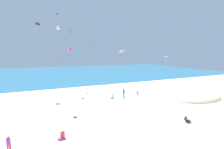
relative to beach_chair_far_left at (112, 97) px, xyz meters
name	(u,v)px	position (x,y,z in m)	size (l,w,h in m)	color
ground_plane	(102,97)	(-1.26, 1.43, -0.27)	(120.00, 120.00, 0.00)	beige
ocean_water	(72,72)	(-1.26, 41.00, -0.25)	(120.00, 60.00, 0.05)	#236084
dune_mound	(193,97)	(13.15, -4.43, -0.27)	(10.06, 7.04, 2.52)	beige
beach_chair_far_left	(112,97)	(0.00, 0.00, 0.00)	(0.64, 0.57, 0.61)	#2370B2
beach_chair_near_camera	(187,120)	(4.11, -10.88, 0.01)	(0.79, 0.76, 0.62)	black
cooler_box	(75,116)	(-6.81, -4.99, -0.13)	(0.43, 0.57, 0.28)	#339956
person_0	(137,93)	(5.09, 0.38, 0.01)	(0.42, 0.64, 0.75)	#D8599E
person_1	(124,93)	(1.73, -0.72, 0.70)	(0.46, 0.46, 1.68)	#19ADB2
person_2	(62,135)	(-8.47, -8.95, 0.02)	(0.69, 0.66, 0.79)	red
person_3	(9,143)	(-12.18, -9.48, 0.53)	(0.39, 0.39, 1.39)	red
kite_magenta	(69,48)	(-5.92, 5.28, 8.01)	(1.11, 1.11, 1.87)	#DB3DA8
kite_teal	(166,56)	(12.14, 1.33, 6.59)	(0.71, 0.84, 1.31)	#1EADAD
kite_green	(70,31)	(-5.22, 9.80, 11.64)	(0.92, 0.93, 1.43)	green
kite_orange	(57,56)	(-7.93, 9.71, 6.62)	(0.49, 0.48, 1.17)	orange
kite_white	(58,27)	(-7.31, 12.33, 12.71)	(1.17, 1.10, 1.60)	white
kite_black	(38,23)	(-10.61, 6.13, 12.00)	(1.05, 1.03, 1.57)	black
kite_pink	(121,52)	(5.59, 8.39, 7.55)	(0.82, 0.33, 1.32)	pink
kite_red	(92,41)	(0.99, 15.53, 10.34)	(0.77, 0.81, 1.07)	red
kite_yellow	(124,50)	(4.29, 4.41, 7.77)	(0.59, 0.48, 0.90)	yellow
kite_blue	(57,14)	(-7.49, 9.76, 14.64)	(0.43, 0.41, 1.24)	blue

